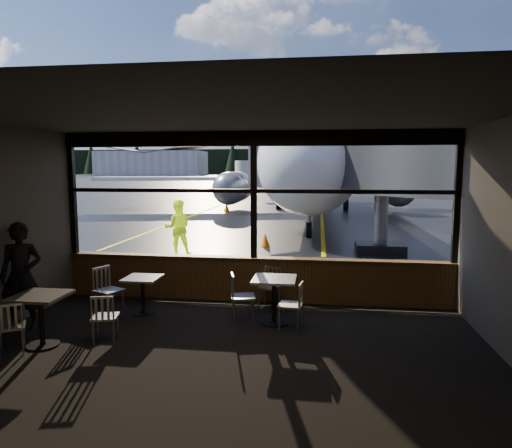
% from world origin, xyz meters
% --- Properties ---
extents(ground_plane, '(520.00, 520.00, 0.00)m').
position_xyz_m(ground_plane, '(0.00, 120.00, 0.00)').
color(ground_plane, black).
rests_on(ground_plane, ground).
extents(carpet_floor, '(8.00, 6.00, 0.01)m').
position_xyz_m(carpet_floor, '(0.00, -3.00, 0.01)').
color(carpet_floor, black).
rests_on(carpet_floor, ground).
extents(ceiling, '(8.00, 6.00, 0.04)m').
position_xyz_m(ceiling, '(0.00, -3.00, 3.50)').
color(ceiling, '#38332D').
rests_on(ceiling, ground).
extents(wall_back, '(8.00, 0.04, 3.50)m').
position_xyz_m(wall_back, '(0.00, -6.00, 1.75)').
color(wall_back, '#504940').
rests_on(wall_back, ground).
extents(window_sill, '(8.00, 0.28, 0.90)m').
position_xyz_m(window_sill, '(0.00, 0.00, 0.45)').
color(window_sill, '#503218').
rests_on(window_sill, ground).
extents(window_header, '(8.00, 0.18, 0.30)m').
position_xyz_m(window_header, '(0.00, 0.00, 3.35)').
color(window_header, black).
rests_on(window_header, ground).
extents(mullion_left, '(0.12, 0.12, 2.60)m').
position_xyz_m(mullion_left, '(-3.95, 0.00, 2.20)').
color(mullion_left, black).
rests_on(mullion_left, ground).
extents(mullion_centre, '(0.12, 0.12, 2.60)m').
position_xyz_m(mullion_centre, '(0.00, 0.00, 2.20)').
color(mullion_centre, black).
rests_on(mullion_centre, ground).
extents(mullion_right, '(0.12, 0.12, 2.60)m').
position_xyz_m(mullion_right, '(3.95, 0.00, 2.20)').
color(mullion_right, black).
rests_on(mullion_right, ground).
extents(window_transom, '(8.00, 0.10, 0.08)m').
position_xyz_m(window_transom, '(0.00, 0.00, 2.30)').
color(window_transom, black).
rests_on(window_transom, ground).
extents(airliner, '(29.72, 35.58, 10.81)m').
position_xyz_m(airliner, '(0.87, 20.87, 5.40)').
color(airliner, white).
rests_on(airliner, ground_plane).
extents(jet_bridge, '(9.32, 11.39, 4.97)m').
position_xyz_m(jet_bridge, '(3.60, 5.50, 2.48)').
color(jet_bridge, '#2C2C2E').
rests_on(jet_bridge, ground_plane).
extents(cafe_table_near, '(0.76, 0.76, 0.83)m').
position_xyz_m(cafe_table_near, '(0.56, -1.35, 0.42)').
color(cafe_table_near, '#9D9990').
rests_on(cafe_table_near, carpet_floor).
extents(cafe_table_mid, '(0.65, 0.65, 0.71)m').
position_xyz_m(cafe_table_mid, '(-1.97, -1.14, 0.36)').
color(cafe_table_mid, gray).
rests_on(cafe_table_mid, carpet_floor).
extents(cafe_table_left, '(0.75, 0.75, 0.83)m').
position_xyz_m(cafe_table_left, '(-2.92, -2.88, 0.41)').
color(cafe_table_left, gray).
rests_on(cafe_table_left, carpet_floor).
extents(chair_near_e, '(0.51, 0.51, 0.83)m').
position_xyz_m(chair_near_e, '(0.86, -1.57, 0.41)').
color(chair_near_e, '#B5B1A4').
rests_on(chair_near_e, carpet_floor).
extents(chair_near_w, '(0.59, 0.59, 0.88)m').
position_xyz_m(chair_near_w, '(-0.02, -1.28, 0.44)').
color(chair_near_w, '#ADA89C').
rests_on(chair_near_w, carpet_floor).
extents(chair_near_n, '(0.55, 0.55, 0.80)m').
position_xyz_m(chair_near_n, '(0.36, -0.40, 0.40)').
color(chair_near_n, '#B9B4A7').
rests_on(chair_near_n, carpet_floor).
extents(chair_mid_s, '(0.53, 0.53, 0.81)m').
position_xyz_m(chair_mid_s, '(-2.02, -2.58, 0.40)').
color(chair_mid_s, '#ABA79B').
rests_on(chair_mid_s, carpet_floor).
extents(chair_mid_w, '(0.66, 0.66, 0.92)m').
position_xyz_m(chair_mid_w, '(-2.57, -1.30, 0.46)').
color(chair_mid_w, '#B4B0A3').
rests_on(chair_mid_w, carpet_floor).
extents(chair_left_s, '(0.61, 0.61, 0.82)m').
position_xyz_m(chair_left_s, '(-3.21, -3.19, 0.41)').
color(chair_left_s, '#B0AB9F').
rests_on(chair_left_s, carpet_floor).
extents(passenger, '(0.78, 0.63, 1.86)m').
position_xyz_m(passenger, '(-3.70, -2.20, 0.93)').
color(passenger, black).
rests_on(passenger, carpet_floor).
extents(ground_crew, '(1.04, 0.92, 1.78)m').
position_xyz_m(ground_crew, '(-3.12, 4.68, 0.89)').
color(ground_crew, '#BFF219').
rests_on(ground_crew, ground_plane).
extents(cone_nose, '(0.35, 0.35, 0.49)m').
position_xyz_m(cone_nose, '(-0.56, 6.70, 0.24)').
color(cone_nose, '#F85007').
rests_on(cone_nose, ground_plane).
extents(cone_wing, '(0.39, 0.39, 0.55)m').
position_xyz_m(cone_wing, '(-4.51, 19.29, 0.27)').
color(cone_wing, '#FF6008').
rests_on(cone_wing, ground_plane).
extents(hangar_left, '(45.00, 18.00, 11.00)m').
position_xyz_m(hangar_left, '(-70.00, 180.00, 5.50)').
color(hangar_left, silver).
rests_on(hangar_left, ground_plane).
extents(hangar_mid, '(38.00, 15.00, 10.00)m').
position_xyz_m(hangar_mid, '(0.00, 185.00, 5.00)').
color(hangar_mid, silver).
rests_on(hangar_mid, ground_plane).
extents(hangar_right, '(50.00, 20.00, 12.00)m').
position_xyz_m(hangar_right, '(60.00, 178.00, 6.00)').
color(hangar_right, silver).
rests_on(hangar_right, ground_plane).
extents(fuel_tank_a, '(8.00, 8.00, 6.00)m').
position_xyz_m(fuel_tank_a, '(-30.00, 182.00, 3.00)').
color(fuel_tank_a, silver).
rests_on(fuel_tank_a, ground_plane).
extents(fuel_tank_b, '(8.00, 8.00, 6.00)m').
position_xyz_m(fuel_tank_b, '(-20.00, 182.00, 3.00)').
color(fuel_tank_b, silver).
rests_on(fuel_tank_b, ground_plane).
extents(fuel_tank_c, '(8.00, 8.00, 6.00)m').
position_xyz_m(fuel_tank_c, '(-10.00, 182.00, 3.00)').
color(fuel_tank_c, silver).
rests_on(fuel_tank_c, ground_plane).
extents(treeline, '(360.00, 3.00, 12.00)m').
position_xyz_m(treeline, '(0.00, 210.00, 6.00)').
color(treeline, black).
rests_on(treeline, ground_plane).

